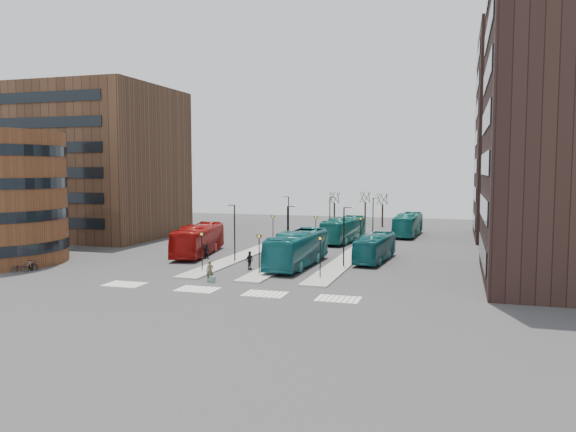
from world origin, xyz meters
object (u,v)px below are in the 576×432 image
(commuter_c, at_px, (271,255))
(bicycle_near, at_px, (20,268))
(bicycle_far, at_px, (32,265))
(commuter_b, at_px, (250,260))
(teal_bus_a, at_px, (297,249))
(teal_bus_b, at_px, (344,230))
(teal_bus_c, at_px, (375,248))
(suitcase, at_px, (213,280))
(teal_bus_d, at_px, (408,225))
(bicycle_mid, at_px, (28,265))
(red_bus, at_px, (198,240))
(traveller, at_px, (210,271))
(commuter_a, at_px, (207,251))

(commuter_c, height_order, bicycle_near, commuter_c)
(bicycle_far, bearing_deg, commuter_b, -59.83)
(teal_bus_a, xyz_separation_m, commuter_c, (-3.36, 1.27, -0.98))
(teal_bus_b, distance_m, teal_bus_c, 16.29)
(suitcase, xyz_separation_m, teal_bus_c, (12.03, 16.06, 1.20))
(commuter_b, bearing_deg, teal_bus_d, -4.92)
(bicycle_mid, bearing_deg, suitcase, -74.14)
(teal_bus_c, distance_m, teal_bus_d, 25.01)
(teal_bus_a, bearing_deg, red_bus, 164.44)
(commuter_b, bearing_deg, bicycle_far, 122.38)
(suitcase, distance_m, traveller, 0.93)
(teal_bus_b, distance_m, bicycle_far, 39.67)
(bicycle_mid, bearing_deg, teal_bus_d, -22.99)
(bicycle_near, bearing_deg, commuter_c, -78.37)
(teal_bus_d, bearing_deg, bicycle_mid, -125.90)
(commuter_b, bearing_deg, suitcase, -171.03)
(red_bus, relative_size, teal_bus_d, 1.04)
(teal_bus_c, relative_size, bicycle_far, 5.96)
(teal_bus_a, relative_size, teal_bus_b, 1.06)
(suitcase, distance_m, commuter_c, 11.75)
(suitcase, bearing_deg, red_bus, 111.21)
(bicycle_near, height_order, bicycle_mid, bicycle_mid)
(commuter_a, bearing_deg, bicycle_mid, 57.44)
(bicycle_mid, relative_size, bicycle_far, 1.05)
(teal_bus_b, xyz_separation_m, commuter_b, (-4.72, -23.93, -0.80))
(teal_bus_d, distance_m, commuter_a, 34.87)
(teal_bus_b, height_order, traveller, teal_bus_b)
(teal_bus_b, bearing_deg, commuter_b, -94.81)
(teal_bus_a, distance_m, traveller, 11.27)
(commuter_a, height_order, bicycle_far, commuter_a)
(teal_bus_a, bearing_deg, teal_bus_b, 89.78)
(suitcase, relative_size, teal_bus_c, 0.05)
(suitcase, xyz_separation_m, bicycle_far, (-20.07, 0.70, 0.19))
(teal_bus_b, xyz_separation_m, teal_bus_c, (6.51, -14.93, -0.25))
(red_bus, xyz_separation_m, teal_bus_d, (21.84, 26.53, -0.06))
(commuter_b, relative_size, commuter_c, 1.10)
(teal_bus_b, distance_m, bicycle_near, 40.88)
(teal_bus_d, xyz_separation_m, bicycle_far, (-33.45, -40.34, -1.24))
(red_bus, relative_size, bicycle_far, 7.17)
(bicycle_near, bearing_deg, teal_bus_a, -84.22)
(suitcase, relative_size, commuter_c, 0.33)
(teal_bus_a, xyz_separation_m, traveller, (-5.28, -9.92, -0.90))
(bicycle_far, bearing_deg, bicycle_near, -166.80)
(red_bus, bearing_deg, teal_bus_a, -26.93)
(teal_bus_d, bearing_deg, traveller, -105.45)
(bicycle_mid, bearing_deg, commuter_c, -45.61)
(commuter_b, height_order, bicycle_near, commuter_b)
(traveller, relative_size, commuter_b, 1.00)
(commuter_c, bearing_deg, teal_bus_c, 139.50)
(traveller, relative_size, bicycle_mid, 1.00)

